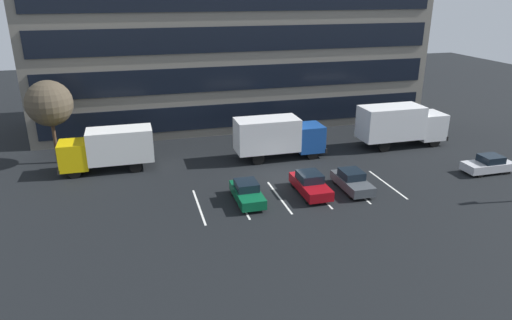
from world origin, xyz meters
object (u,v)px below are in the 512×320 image
Objects in this scene: sedan_forest at (247,193)px; sedan_charcoal at (352,181)px; sedan_silver at (488,165)px; box_truck_white at (401,124)px; bare_tree at (49,104)px; box_truck_yellow at (109,148)px; sedan_maroon at (310,184)px; box_truck_blue at (278,136)px.

sedan_forest is 0.99× the size of sedan_charcoal.
sedan_silver is 0.98× the size of sedan_charcoal.
box_truck_white is 1.19× the size of bare_tree.
sedan_silver is 19.52m from sedan_forest.
sedan_silver is at bearing -19.01° from bare_tree.
sedan_silver is at bearing -16.31° from box_truck_yellow.
bare_tree reaches higher than box_truck_white.
sedan_charcoal is (7.72, -0.10, 0.01)m from sedan_forest.
sedan_silver is 34.96m from bare_tree.
box_truck_white is 2.05× the size of sedan_charcoal.
box_truck_yellow reaches higher than sedan_maroon.
sedan_forest is 7.72m from sedan_charcoal.
box_truck_white is 1.13× the size of box_truck_yellow.
sedan_charcoal reaches higher than sedan_forest.
box_truck_white is at bearing 0.67° from box_truck_blue.
box_truck_blue is 1.92× the size of sedan_charcoal.
box_truck_yellow is at bearing 163.69° from sedan_silver.
sedan_maroon is 21.58m from bare_tree.
box_truck_white is 2.07× the size of sedan_forest.
box_truck_yellow is 16.02m from sedan_maroon.
sedan_maroon is at bearing 176.36° from sedan_charcoal.
sedan_forest is (-4.63, -7.60, -1.32)m from box_truck_blue.
sedan_charcoal reaches higher than sedan_silver.
box_truck_white is 1.94× the size of sedan_maroon.
box_truck_blue reaches higher than sedan_charcoal.
box_truck_blue is at bearing 111.93° from sedan_charcoal.
sedan_silver is 14.92m from sedan_maroon.
box_truck_blue reaches higher than sedan_maroon.
sedan_silver is at bearing -67.30° from box_truck_white.
sedan_forest is at bearing -121.35° from box_truck_blue.
box_truck_white reaches higher than sedan_forest.
sedan_silver is (3.19, -7.64, -1.46)m from box_truck_white.
sedan_charcoal is at bearing -137.70° from box_truck_white.
box_truck_yellow is at bearing 152.98° from sedan_charcoal.
box_truck_blue is 7.60m from sedan_maroon.
sedan_maroon is (-14.92, 0.01, 0.05)m from sedan_silver.
sedan_silver is 0.93× the size of sedan_maroon.
sedan_silver is at bearing 0.93° from sedan_charcoal.
sedan_forest is (-16.33, -7.73, -1.46)m from box_truck_white.
sedan_silver is at bearing -0.03° from sedan_maroon.
bare_tree is at bearing 172.95° from box_truck_white.
sedan_charcoal is (-8.60, -7.83, -1.45)m from box_truck_white.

